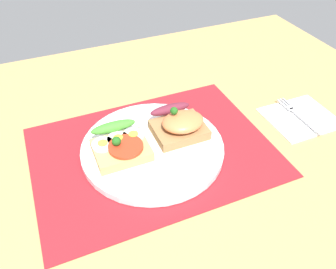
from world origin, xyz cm
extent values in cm
cube|color=tan|center=(0.00, 0.00, -1.60)|extent=(120.00, 90.00, 3.20)
cube|color=maroon|center=(0.00, 0.00, 0.15)|extent=(42.32, 31.18, 0.30)
cylinder|color=white|center=(0.00, 0.00, 0.97)|extent=(25.49, 25.49, 1.34)
cube|color=tan|center=(-5.68, 0.20, 2.52)|extent=(9.27, 7.72, 1.76)
cylinder|color=red|center=(-5.05, -0.73, 3.70)|extent=(5.98, 5.98, 0.60)
ellipsoid|color=#3E882C|center=(-5.68, 4.45, 4.30)|extent=(8.16, 2.20, 1.80)
sphere|color=#1E5919|center=(-6.36, 0.20, 4.80)|extent=(1.60, 1.60, 1.60)
cylinder|color=white|center=(-8.46, 1.38, 3.65)|extent=(3.79, 3.79, 0.50)
cylinder|color=yellow|center=(-8.46, 1.38, 3.98)|extent=(1.71, 1.71, 0.16)
cylinder|color=white|center=(-5.68, 1.69, 3.65)|extent=(3.79, 3.79, 0.50)
cylinder|color=yellow|center=(-5.68, 1.69, 3.98)|extent=(1.71, 1.71, 0.16)
cylinder|color=white|center=(-2.90, 1.61, 3.65)|extent=(3.79, 3.79, 0.50)
cylinder|color=yellow|center=(-2.90, 1.61, 3.98)|extent=(1.71, 1.71, 0.16)
cube|color=olive|center=(5.68, 1.12, 2.55)|extent=(9.40, 7.70, 1.81)
ellipsoid|color=#E37440|center=(6.14, 0.55, 4.71)|extent=(7.71, 6.16, 2.52)
ellipsoid|color=maroon|center=(5.68, 5.37, 4.35)|extent=(7.99, 2.20, 1.80)
sphere|color=#1E5919|center=(4.88, 1.72, 6.67)|extent=(1.40, 1.40, 1.40)
cube|color=white|center=(31.21, -2.36, 0.30)|extent=(13.46, 11.73, 0.60)
cube|color=#B7B7BC|center=(30.79, -4.16, 0.76)|extent=(0.80, 9.00, 0.32)
cube|color=#B7B7BC|center=(30.79, 0.54, 0.76)|extent=(1.50, 1.20, 0.32)
cube|color=#B7B7BC|center=(30.14, 2.54, 0.76)|extent=(0.32, 2.80, 0.32)
cube|color=#B7B7BC|center=(30.79, 2.54, 0.76)|extent=(0.32, 2.80, 0.32)
cube|color=#B7B7BC|center=(31.44, 2.54, 0.76)|extent=(0.32, 2.80, 0.32)
camera|label=1|loc=(-14.86, -42.48, 42.78)|focal=36.51mm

